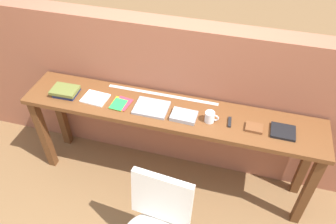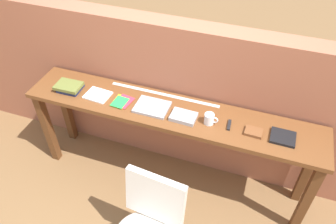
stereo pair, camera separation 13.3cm
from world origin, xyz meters
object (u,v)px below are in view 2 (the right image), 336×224
object	(u,v)px
book_stack_leftmost	(69,87)
pamphlet_pile_colourful	(122,102)
book_open_centre	(152,107)
magazine_cycling	(98,95)
mug	(210,119)
book_repair_rightmost	(283,137)
leather_journal_brown	(254,132)
chair_white_moulded	(148,224)
multitool_folded	(229,125)

from	to	relation	value
book_stack_leftmost	pamphlet_pile_colourful	distance (m)	0.50
book_open_centre	book_stack_leftmost	bearing A→B (deg)	-178.79
magazine_cycling	mug	world-z (taller)	mug
book_repair_rightmost	magazine_cycling	bearing A→B (deg)	-179.15
leather_journal_brown	pamphlet_pile_colourful	bearing A→B (deg)	-178.03
chair_white_moulded	leather_journal_brown	distance (m)	1.03
book_repair_rightmost	book_stack_leftmost	bearing A→B (deg)	-178.96
magazine_cycling	leather_journal_brown	bearing A→B (deg)	3.98
book_stack_leftmost	book_open_centre	bearing A→B (deg)	0.97
book_stack_leftmost	leather_journal_brown	xyz separation A→B (m)	(1.59, -0.00, -0.02)
chair_white_moulded	book_stack_leftmost	xyz separation A→B (m)	(-1.03, 0.78, 0.38)
leather_journal_brown	book_open_centre	bearing A→B (deg)	-179.13
chair_white_moulded	pamphlet_pile_colourful	xyz separation A→B (m)	(-0.54, 0.78, 0.36)
leather_journal_brown	magazine_cycling	bearing A→B (deg)	-178.54
book_open_centre	multitool_folded	distance (m)	0.64
leather_journal_brown	chair_white_moulded	bearing A→B (deg)	-123.79
chair_white_moulded	magazine_cycling	world-z (taller)	magazine_cycling
book_stack_leftmost	leather_journal_brown	bearing A→B (deg)	-0.01
book_open_centre	mug	xyz separation A→B (m)	(0.48, -0.02, 0.03)
book_stack_leftmost	multitool_folded	distance (m)	1.40
book_stack_leftmost	magazine_cycling	bearing A→B (deg)	1.60
book_stack_leftmost	pamphlet_pile_colourful	world-z (taller)	book_stack_leftmost
chair_white_moulded	book_repair_rightmost	world-z (taller)	book_repair_rightmost
pamphlet_pile_colourful	book_stack_leftmost	bearing A→B (deg)	179.59
chair_white_moulded	pamphlet_pile_colourful	distance (m)	1.01
mug	multitool_folded	size ratio (longest dim) A/B	1.00
leather_journal_brown	book_repair_rightmost	xyz separation A→B (m)	(0.21, 0.02, -0.00)
magazine_cycling	book_open_centre	bearing A→B (deg)	4.95
book_stack_leftmost	pamphlet_pile_colourful	size ratio (longest dim) A/B	1.21
book_open_centre	mug	distance (m)	0.49
multitool_folded	leather_journal_brown	distance (m)	0.19
chair_white_moulded	multitool_folded	bearing A→B (deg)	65.15
book_stack_leftmost	pamphlet_pile_colourful	bearing A→B (deg)	-0.41
mug	book_repair_rightmost	distance (m)	0.56
leather_journal_brown	multitool_folded	bearing A→B (deg)	176.68
chair_white_moulded	mug	bearing A→B (deg)	74.41
pamphlet_pile_colourful	multitool_folded	distance (m)	0.90
book_stack_leftmost	mug	distance (m)	1.25
book_open_centre	book_repair_rightmost	world-z (taller)	same
pamphlet_pile_colourful	book_open_centre	size ratio (longest dim) A/B	0.68
mug	multitool_folded	xyz separation A→B (m)	(0.15, 0.02, -0.04)
book_stack_leftmost	leather_journal_brown	distance (m)	1.59
magazine_cycling	pamphlet_pile_colourful	bearing A→B (deg)	1.57
magazine_cycling	mug	size ratio (longest dim) A/B	1.90
chair_white_moulded	multitool_folded	xyz separation A→B (m)	(0.37, 0.80, 0.36)
multitool_folded	book_repair_rightmost	bearing A→B (deg)	0.01
magazine_cycling	mug	distance (m)	0.98
book_stack_leftmost	book_repair_rightmost	distance (m)	1.81
magazine_cycling	mug	xyz separation A→B (m)	(0.98, -0.01, 0.04)
magazine_cycling	leather_journal_brown	world-z (taller)	leather_journal_brown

